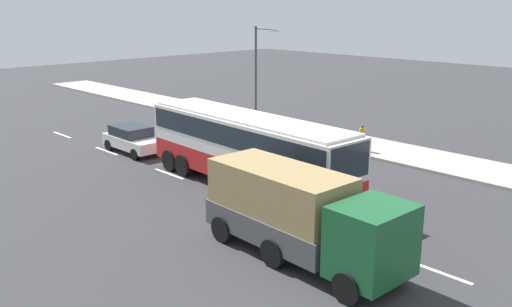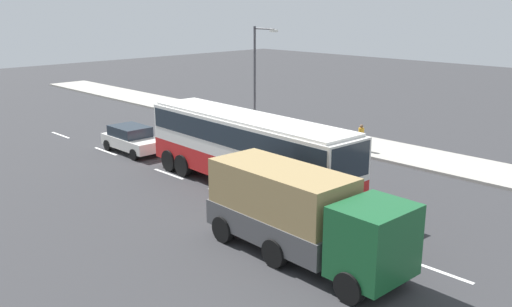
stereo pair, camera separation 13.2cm
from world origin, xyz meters
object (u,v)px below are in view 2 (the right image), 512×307
(coach_bus, at_px, (247,144))
(street_lamp, at_px, (257,70))
(car_white_minivan, at_px, (132,139))
(cargo_truck, at_px, (301,213))
(pedestrian_at_crossing, at_px, (361,136))

(coach_bus, xyz_separation_m, street_lamp, (-8.57, 9.07, 1.95))
(car_white_minivan, bearing_deg, cargo_truck, -11.66)
(street_lamp, bearing_deg, coach_bus, -46.61)
(car_white_minivan, height_order, street_lamp, street_lamp)
(coach_bus, relative_size, car_white_minivan, 2.86)
(car_white_minivan, relative_size, pedestrian_at_crossing, 2.79)
(coach_bus, relative_size, cargo_truck, 1.58)
(coach_bus, distance_m, cargo_truck, 7.51)
(car_white_minivan, bearing_deg, coach_bus, 2.33)
(coach_bus, height_order, cargo_truck, coach_bus)
(cargo_truck, bearing_deg, car_white_minivan, 169.95)
(coach_bus, xyz_separation_m, car_white_minivan, (-9.33, -0.27, -1.33))
(cargo_truck, bearing_deg, pedestrian_at_crossing, 119.46)
(coach_bus, xyz_separation_m, cargo_truck, (6.50, -3.73, -0.51))
(car_white_minivan, xyz_separation_m, pedestrian_at_crossing, (9.27, 9.32, 0.21))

